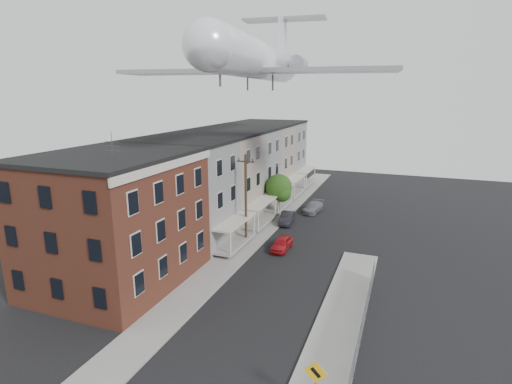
# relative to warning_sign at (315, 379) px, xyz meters

# --- Properties ---
(ground) EXTENTS (120.00, 120.00, 0.00)m
(ground) POSITION_rel_warning_sign_xyz_m (-5.60, 1.03, -1.88)
(ground) COLOR black
(ground) RESTS_ON ground
(sidewalk_left) EXTENTS (3.00, 62.00, 0.12)m
(sidewalk_left) POSITION_rel_warning_sign_xyz_m (-11.10, 25.03, -1.82)
(sidewalk_left) COLOR gray
(sidewalk_left) RESTS_ON ground
(sidewalk_right) EXTENTS (3.00, 26.00, 0.12)m
(sidewalk_right) POSITION_rel_warning_sign_xyz_m (-0.10, 7.03, -1.82)
(sidewalk_right) COLOR gray
(sidewalk_right) RESTS_ON ground
(curb_left) EXTENTS (0.15, 62.00, 0.14)m
(curb_left) POSITION_rel_warning_sign_xyz_m (-9.65, 25.03, -1.81)
(curb_left) COLOR gray
(curb_left) RESTS_ON ground
(curb_right) EXTENTS (0.15, 26.00, 0.14)m
(curb_right) POSITION_rel_warning_sign_xyz_m (-1.55, 7.03, -1.81)
(curb_right) COLOR gray
(curb_right) RESTS_ON ground
(corner_building) EXTENTS (10.31, 12.30, 12.15)m
(corner_building) POSITION_rel_warning_sign_xyz_m (-17.60, 8.03, 3.28)
(corner_building) COLOR #351810
(corner_building) RESTS_ON ground
(row_house_a) EXTENTS (11.98, 7.00, 10.30)m
(row_house_a) POSITION_rel_warning_sign_xyz_m (-17.56, 17.53, 3.25)
(row_house_a) COLOR slate
(row_house_a) RESTS_ON ground
(row_house_b) EXTENTS (11.98, 7.00, 10.30)m
(row_house_b) POSITION_rel_warning_sign_xyz_m (-17.56, 24.53, 3.25)
(row_house_b) COLOR #74695C
(row_house_b) RESTS_ON ground
(row_house_c) EXTENTS (11.98, 7.00, 10.30)m
(row_house_c) POSITION_rel_warning_sign_xyz_m (-17.56, 31.53, 3.25)
(row_house_c) COLOR slate
(row_house_c) RESTS_ON ground
(row_house_d) EXTENTS (11.98, 7.00, 10.30)m
(row_house_d) POSITION_rel_warning_sign_xyz_m (-17.56, 38.53, 3.25)
(row_house_d) COLOR #74695C
(row_house_d) RESTS_ON ground
(row_house_e) EXTENTS (11.98, 7.00, 10.30)m
(row_house_e) POSITION_rel_warning_sign_xyz_m (-17.56, 45.53, 3.25)
(row_house_e) COLOR slate
(row_house_e) RESTS_ON ground
(chainlink_fence) EXTENTS (0.06, 18.06, 1.90)m
(chainlink_fence) POSITION_rel_warning_sign_xyz_m (1.40, 6.03, -0.89)
(chainlink_fence) COLOR gray
(chainlink_fence) RESTS_ON ground
(warning_sign) EXTENTS (1.10, 0.11, 2.80)m
(warning_sign) POSITION_rel_warning_sign_xyz_m (0.00, 0.00, 0.00)
(warning_sign) COLOR #515156
(warning_sign) RESTS_ON ground
(utility_pole) EXTENTS (1.80, 0.26, 9.00)m
(utility_pole) POSITION_rel_warning_sign_xyz_m (-11.20, 19.03, 2.79)
(utility_pole) COLOR black
(utility_pole) RESTS_ON ground
(street_tree) EXTENTS (3.22, 3.20, 5.20)m
(street_tree) POSITION_rel_warning_sign_xyz_m (-10.87, 28.95, 1.57)
(street_tree) COLOR black
(street_tree) RESTS_ON ground
(car_near) EXTENTS (1.51, 3.68, 1.25)m
(car_near) POSITION_rel_warning_sign_xyz_m (-7.40, 18.78, -1.26)
(car_near) COLOR #AD161D
(car_near) RESTS_ON ground
(car_mid) EXTENTS (1.84, 4.08, 1.30)m
(car_mid) POSITION_rel_warning_sign_xyz_m (-9.20, 26.58, -1.23)
(car_mid) COLOR black
(car_mid) RESTS_ON ground
(car_far) EXTENTS (2.23, 4.46, 1.24)m
(car_far) POSITION_rel_warning_sign_xyz_m (-7.40, 32.10, -1.26)
(car_far) COLOR slate
(car_far) RESTS_ON ground
(airplane) EXTENTS (25.61, 29.25, 8.43)m
(airplane) POSITION_rel_warning_sign_xyz_m (-10.84, 21.71, 15.76)
(airplane) COLOR white
(airplane) RESTS_ON ground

